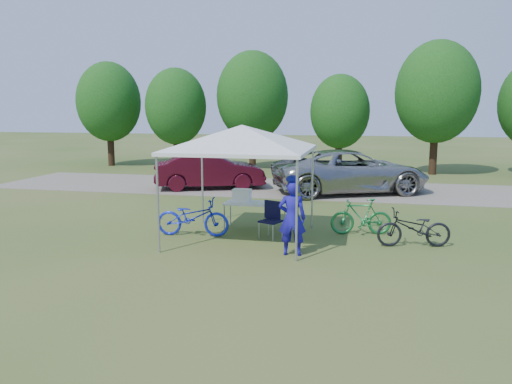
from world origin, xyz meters
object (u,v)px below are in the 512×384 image
cyclist (292,218)px  minivan (350,171)px  folding_chair (272,216)px  sedan (210,171)px  folding_table (257,204)px  bike_green (361,217)px  cooler (242,196)px  bike_blue (193,217)px  bike_dark (414,228)px

cyclist → minivan: minivan is taller
folding_chair → sedan: size_ratio=0.21×
folding_table → bike_green: 2.67m
cooler → bike_blue: size_ratio=0.26×
folding_chair → cooler: bearing=163.0°
folding_table → minivan: minivan is taller
folding_chair → bike_blue: 1.94m
bike_green → cyclist: bearing=-44.5°
cyclist → sedan: size_ratio=0.38×
folding_chair → minivan: 7.28m
folding_table → bike_dark: bearing=-13.9°
bike_green → minivan: 6.36m
folding_chair → bike_dark: (3.31, -0.14, -0.09)m
bike_green → folding_table: bearing=-101.9°
folding_chair → sedan: bearing=142.2°
folding_chair → minivan: bearing=100.6°
folding_table → cyclist: 2.51m
bike_dark → sedan: size_ratio=0.39×
folding_table → minivan: (2.20, 6.28, 0.17)m
bike_dark → minivan: 7.43m
bike_blue → bike_dark: (5.23, 0.12, -0.04)m
bike_blue → sedan: size_ratio=0.42×
cyclist → minivan: (0.95, 8.45, 0.02)m
cyclist → bike_dark: 2.90m
cooler → sedan: 6.72m
folding_table → cooler: bearing=180.0°
cooler → cyclist: (1.64, -2.18, -0.06)m
sedan → folding_table: bearing=-172.8°
sedan → cooler: bearing=-175.7°
bike_green → sedan: (-5.87, 6.15, 0.27)m
bike_dark → minivan: size_ratio=0.29×
folding_table → sedan: 6.89m
cyclist → bike_blue: cyclist is taller
folding_table → cooler: size_ratio=3.55×
bike_blue → minivan: size_ratio=0.31×
cyclist → bike_blue: (-2.62, 1.11, -0.33)m
cyclist → cooler: bearing=-58.9°
minivan → bike_green: bearing=161.0°
cooler → bike_green: bearing=-1.0°
cooler → bike_dark: bearing=-12.6°
cooler → bike_green: cooler is taller
cyclist → folding_chair: bearing=-68.8°
bike_blue → bike_green: 4.17m
folding_chair → bike_blue: (-1.92, -0.26, -0.05)m
bike_dark → cyclist: bearing=-76.3°
bike_green → bike_dark: (1.19, -0.90, -0.02)m
cooler → sedan: sedan is taller
folding_table → folding_chair: (0.55, -0.81, -0.12)m
bike_dark → minivan: bearing=-178.6°
folding_chair → minivan: size_ratio=0.15×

